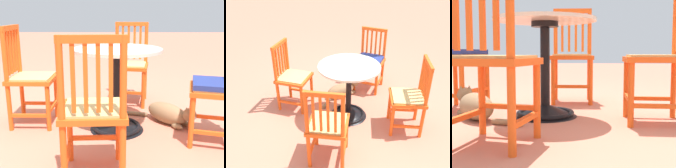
{
  "view_description": "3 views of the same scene",
  "coord_description": "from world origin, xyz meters",
  "views": [
    {
      "loc": [
        -2.32,
        -0.04,
        1.03
      ],
      "look_at": [
        0.19,
        -0.01,
        0.37
      ],
      "focal_mm": 44.45,
      "sensor_mm": 36.0,
      "label": 1
    },
    {
      "loc": [
        -0.26,
        2.79,
        2.1
      ],
      "look_at": [
        0.13,
        -0.04,
        0.47
      ],
      "focal_mm": 42.39,
      "sensor_mm": 36.0,
      "label": 2
    },
    {
      "loc": [
        2.34,
        0.32,
        0.48
      ],
      "look_at": [
        -0.04,
        0.08,
        0.24
      ],
      "focal_mm": 51.24,
      "sensor_mm": 36.0,
      "label": 3
    }
  ],
  "objects": [
    {
      "name": "ground_plane",
      "position": [
        0.0,
        0.0,
        0.0
      ],
      "size": [
        24.0,
        24.0,
        0.0
      ],
      "primitive_type": "plane",
      "color": "#C6755B"
    },
    {
      "name": "cafe_table",
      "position": [
        0.0,
        -0.06,
        0.28
      ],
      "size": [
        0.76,
        0.76,
        0.73
      ],
      "color": "black",
      "rests_on": "ground_plane"
    },
    {
      "name": "orange_chair_facing_out",
      "position": [
        -0.73,
        0.09,
        0.43
      ],
      "size": [
        0.42,
        0.42,
        0.91
      ],
      "color": "#EA5619",
      "rests_on": "ground_plane"
    },
    {
      "name": "orange_chair_by_planter",
      "position": [
        -0.23,
        -0.85,
        0.45
      ],
      "size": [
        0.49,
        0.49,
        0.91
      ],
      "color": "#EA5619",
      "rests_on": "ground_plane"
    },
    {
      "name": "orange_chair_at_corner",
      "position": [
        0.78,
        -0.2,
        0.43
      ],
      "size": [
        0.46,
        0.46,
        0.91
      ],
      "color": "#EA5619",
      "rests_on": "ground_plane"
    },
    {
      "name": "orange_chair_near_fence",
      "position": [
        0.13,
        0.74,
        0.43
      ],
      "size": [
        0.4,
        0.4,
        0.91
      ],
      "color": "#EA5619",
      "rests_on": "ground_plane"
    },
    {
      "name": "tabby_cat",
      "position": [
        0.13,
        -0.55,
        0.1
      ],
      "size": [
        0.49,
        0.61,
        0.23
      ],
      "color": "#8E704C",
      "rests_on": "ground_plane"
    }
  ]
}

